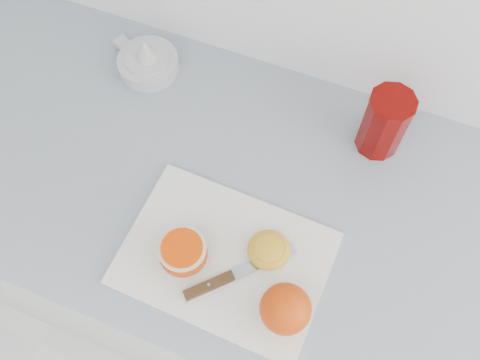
{
  "coord_description": "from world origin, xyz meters",
  "views": [
    {
      "loc": [
        0.28,
        1.28,
        1.8
      ],
      "look_at": [
        0.12,
        1.68,
        0.96
      ],
      "focal_mm": 40.0,
      "sensor_mm": 36.0,
      "label": 1
    }
  ],
  "objects_px": {
    "red_tumbler": "(384,125)",
    "citrus_juicer": "(147,61)",
    "half_orange": "(183,253)",
    "cutting_board": "(225,259)",
    "counter": "(230,258)"
  },
  "relations": [
    {
      "from": "cutting_board",
      "to": "half_orange",
      "type": "xyz_separation_m",
      "value": [
        -0.07,
        -0.03,
        0.03
      ]
    },
    {
      "from": "citrus_juicer",
      "to": "red_tumbler",
      "type": "relative_size",
      "value": 1.12
    },
    {
      "from": "cutting_board",
      "to": "citrus_juicer",
      "type": "relative_size",
      "value": 2.22
    },
    {
      "from": "citrus_juicer",
      "to": "counter",
      "type": "bearing_deg",
      "value": -36.45
    },
    {
      "from": "counter",
      "to": "red_tumbler",
      "type": "relative_size",
      "value": 17.12
    },
    {
      "from": "cutting_board",
      "to": "half_orange",
      "type": "height_order",
      "value": "half_orange"
    },
    {
      "from": "half_orange",
      "to": "citrus_juicer",
      "type": "xyz_separation_m",
      "value": [
        -0.25,
        0.36,
        -0.01
      ]
    },
    {
      "from": "citrus_juicer",
      "to": "red_tumbler",
      "type": "xyz_separation_m",
      "value": [
        0.5,
        -0.0,
        0.04
      ]
    },
    {
      "from": "cutting_board",
      "to": "red_tumbler",
      "type": "distance_m",
      "value": 0.39
    },
    {
      "from": "red_tumbler",
      "to": "counter",
      "type": "bearing_deg",
      "value": -141.85
    },
    {
      "from": "half_orange",
      "to": "citrus_juicer",
      "type": "height_order",
      "value": "citrus_juicer"
    },
    {
      "from": "counter",
      "to": "red_tumbler",
      "type": "xyz_separation_m",
      "value": [
        0.24,
        0.19,
        0.51
      ]
    },
    {
      "from": "counter",
      "to": "red_tumbler",
      "type": "distance_m",
      "value": 0.59
    },
    {
      "from": "cutting_board",
      "to": "half_orange",
      "type": "relative_size",
      "value": 4.19
    },
    {
      "from": "red_tumbler",
      "to": "citrus_juicer",
      "type": "bearing_deg",
      "value": 179.85
    }
  ]
}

